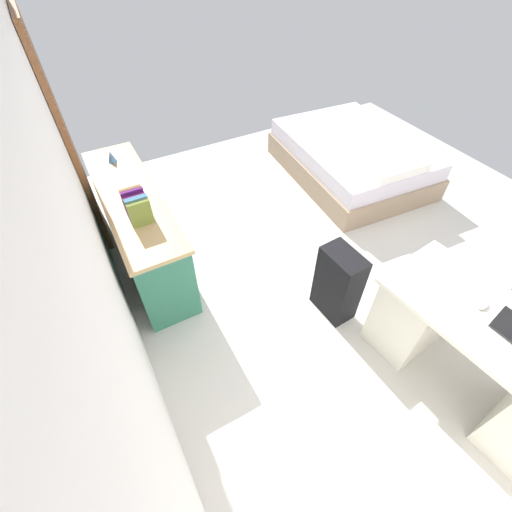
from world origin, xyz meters
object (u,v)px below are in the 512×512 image
(figurine_small, at_px, (111,157))
(computer_mouse, at_px, (483,305))
(credenza, at_px, (140,229))
(desk, at_px, (477,356))
(bed, at_px, (351,158))
(suitcase_black, at_px, (338,284))

(figurine_small, bearing_deg, computer_mouse, -148.88)
(credenza, bearing_deg, desk, -145.14)
(computer_mouse, bearing_deg, bed, -29.70)
(suitcase_black, bearing_deg, bed, -46.24)
(credenza, bearing_deg, bed, -85.41)
(credenza, xyz_separation_m, bed, (0.22, -2.73, -0.15))
(desk, height_order, figurine_small, figurine_small)
(bed, relative_size, computer_mouse, 20.02)
(computer_mouse, xyz_separation_m, figurine_small, (2.80, 1.69, 0.09))
(desk, xyz_separation_m, bed, (2.60, -1.07, -0.14))
(computer_mouse, bearing_deg, suitcase_black, 21.78)
(credenza, distance_m, suitcase_black, 1.87)
(suitcase_black, xyz_separation_m, computer_mouse, (-0.82, -0.44, 0.41))
(credenza, xyz_separation_m, computer_mouse, (-2.21, -1.69, 0.36))
(credenza, relative_size, suitcase_black, 2.65)
(bed, relative_size, suitcase_black, 2.94)
(desk, distance_m, bed, 2.82)
(bed, xyz_separation_m, computer_mouse, (-2.43, 1.04, 0.51))
(suitcase_black, bearing_deg, credenza, 38.36)
(suitcase_black, height_order, figurine_small, figurine_small)
(bed, height_order, figurine_small, figurine_small)
(desk, height_order, suitcase_black, desk)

